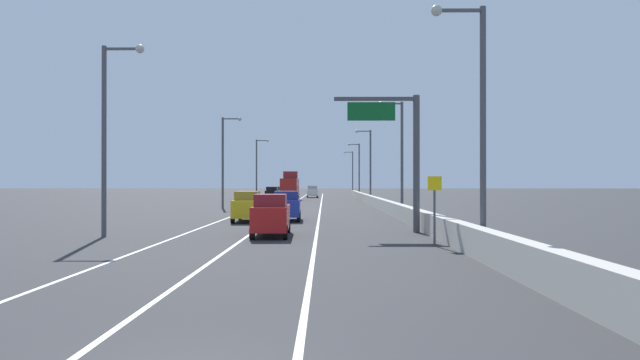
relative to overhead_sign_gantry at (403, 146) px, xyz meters
The scene contains 22 objects.
ground_plane 42.25m from the overhead_sign_gantry, 98.49° to the left, with size 320.00×320.00×0.00m, color #2D2D30.
lane_stripe_left 34.89m from the overhead_sign_gantry, 109.78° to the left, with size 0.16×130.00×0.00m, color silver.
lane_stripe_center 33.88m from the overhead_sign_gantry, 104.15° to the left, with size 0.16×130.00×0.00m, color silver.
lane_stripe_right 33.20m from the overhead_sign_gantry, 98.22° to the left, with size 0.16×130.00×0.00m, color silver.
jersey_barrier_right 18.07m from the overhead_sign_gantry, 85.62° to the left, with size 0.60×120.00×1.10m, color #B2ADA3.
overhead_sign_gantry is the anchor object (origin of this frame).
speed_advisory_sign 7.02m from the overhead_sign_gantry, 86.01° to the right, with size 0.60×0.11×3.00m.
lamp_post_right_near 8.72m from the overhead_sign_gantry, 79.23° to the right, with size 2.14×0.44×9.66m.
lamp_post_right_second 16.87m from the overhead_sign_gantry, 82.96° to the left, with size 2.14×0.44×9.66m.
lamp_post_right_third 42.00m from the overhead_sign_gantry, 87.93° to the left, with size 2.14×0.44×9.66m.
lamp_post_right_fourth 67.23m from the overhead_sign_gantry, 88.60° to the left, with size 2.14×0.44×9.66m.
lamp_post_right_fifth 92.47m from the overhead_sign_gantry, 88.89° to the left, with size 2.14×0.44×9.66m.
lamp_post_left_near 15.31m from the overhead_sign_gantry, behind, with size 2.14×0.44×9.66m.
lamp_post_left_mid 31.47m from the overhead_sign_gantry, 118.03° to the left, with size 2.14×0.44×9.66m.
lamp_post_left_far 59.97m from the overhead_sign_gantry, 104.47° to the left, with size 2.14×0.44×9.66m.
car_white_0 66.68m from the overhead_sign_gantry, 95.53° to the left, with size 2.09×4.39×2.11m.
car_yellow_1 13.10m from the overhead_sign_gantry, 139.74° to the left, with size 1.96×4.73×2.11m.
car_blue_2 11.96m from the overhead_sign_gantry, 127.74° to the left, with size 2.06×4.22×2.11m.
car_green_3 70.88m from the overhead_sign_gantry, 100.50° to the left, with size 1.96×4.79×1.92m.
car_black_4 57.46m from the overhead_sign_gantry, 102.59° to the left, with size 1.99×4.48×2.01m.
car_red_5 8.15m from the overhead_sign_gantry, 163.67° to the right, with size 1.92×4.57×2.14m.
box_truck 52.37m from the overhead_sign_gantry, 100.39° to the left, with size 2.48×7.58×4.36m.
Camera 1 is at (1.92, -7.27, 2.76)m, focal length 30.61 mm.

